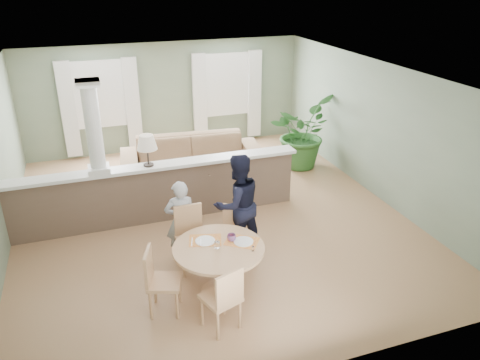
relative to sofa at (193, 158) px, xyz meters
name	(u,v)px	position (x,y,z in m)	size (l,w,h in m)	color
ground	(210,216)	(-0.14, -1.89, -0.45)	(8.00, 8.00, 0.00)	#A97F59
room_shell	(197,116)	(-0.16, -1.26, 1.36)	(7.02, 8.02, 2.71)	gray
pony_wall	(154,186)	(-1.12, -1.69, 0.25)	(5.32, 0.38, 2.70)	brown
sofa	(193,158)	(0.00, 0.00, 0.00)	(3.11, 1.22, 0.91)	#957251
houseplant	(301,132)	(2.56, -0.15, 0.38)	(1.50, 1.30, 1.66)	#2B5F26
dining_table	(219,256)	(-0.62, -4.15, 0.17)	(1.29, 1.29, 0.88)	tan
chair_far_boy	(191,235)	(-0.85, -3.35, 0.11)	(0.46, 0.46, 1.02)	tan
chair_far_man	(232,230)	(-0.16, -3.33, 0.04)	(0.56, 0.56, 0.89)	tan
chair_near	(224,297)	(-0.79, -4.91, 0.08)	(0.55, 0.55, 0.96)	tan
chair_side	(159,278)	(-1.51, -4.25, 0.08)	(0.55, 0.55, 0.96)	tan
child_person	(181,221)	(-0.94, -3.09, 0.23)	(0.50, 0.33, 1.37)	#A0A0A5
man_person	(238,204)	(-0.01, -3.14, 0.40)	(0.83, 0.64, 1.70)	black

